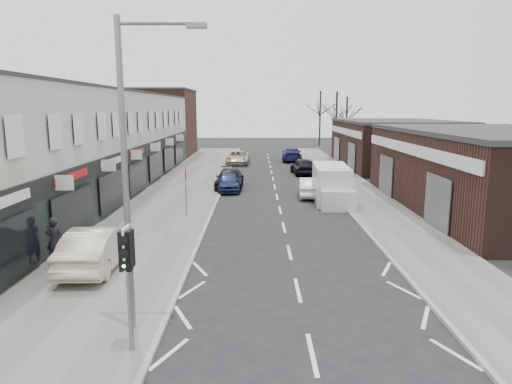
{
  "coord_description": "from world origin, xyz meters",
  "views": [
    {
      "loc": [
        -1.35,
        -12.23,
        5.94
      ],
      "look_at": [
        -1.39,
        5.77,
        2.6
      ],
      "focal_mm": 32.0,
      "sensor_mm": 36.0,
      "label": 1
    }
  ],
  "objects_px": {
    "white_van": "(331,185)",
    "parked_car_right_b": "(303,166)",
    "warning_sign": "(186,178)",
    "parked_car_right_a": "(310,187)",
    "parked_car_right_c": "(292,154)",
    "sedan_on_pavement": "(97,247)",
    "parked_car_left_a": "(229,182)",
    "parked_car_left_b": "(230,179)",
    "traffic_light": "(127,260)",
    "parked_car_left_c": "(238,158)",
    "pedestrian": "(55,240)",
    "street_lamp": "(131,161)"
  },
  "relations": [
    {
      "from": "traffic_light",
      "to": "parked_car_right_b",
      "type": "height_order",
      "value": "traffic_light"
    },
    {
      "from": "traffic_light",
      "to": "parked_car_left_a",
      "type": "relative_size",
      "value": 0.79
    },
    {
      "from": "warning_sign",
      "to": "parked_car_left_b",
      "type": "distance_m",
      "value": 9.69
    },
    {
      "from": "sedan_on_pavement",
      "to": "pedestrian",
      "type": "xyz_separation_m",
      "value": [
        -1.72,
        0.4,
        0.13
      ]
    },
    {
      "from": "street_lamp",
      "to": "parked_car_right_b",
      "type": "xyz_separation_m",
      "value": [
        7.32,
        29.36,
        -3.86
      ]
    },
    {
      "from": "parked_car_left_c",
      "to": "parked_car_right_c",
      "type": "bearing_deg",
      "value": 27.04
    },
    {
      "from": "street_lamp",
      "to": "sedan_on_pavement",
      "type": "xyz_separation_m",
      "value": [
        -2.73,
        4.68,
        -3.73
      ]
    },
    {
      "from": "parked_car_right_b",
      "to": "parked_car_right_c",
      "type": "height_order",
      "value": "parked_car_right_c"
    },
    {
      "from": "parked_car_right_b",
      "to": "pedestrian",
      "type": "bearing_deg",
      "value": 59.02
    },
    {
      "from": "parked_car_right_c",
      "to": "parked_car_left_b",
      "type": "bearing_deg",
      "value": 73.37
    },
    {
      "from": "sedan_on_pavement",
      "to": "parked_car_right_a",
      "type": "distance_m",
      "value": 17.09
    },
    {
      "from": "parked_car_left_c",
      "to": "parked_car_right_c",
      "type": "relative_size",
      "value": 0.97
    },
    {
      "from": "parked_car_right_a",
      "to": "parked_car_right_c",
      "type": "relative_size",
      "value": 0.75
    },
    {
      "from": "parked_car_right_a",
      "to": "parked_car_right_b",
      "type": "relative_size",
      "value": 0.89
    },
    {
      "from": "traffic_light",
      "to": "sedan_on_pavement",
      "type": "bearing_deg",
      "value": 115.82
    },
    {
      "from": "pedestrian",
      "to": "parked_car_right_a",
      "type": "relative_size",
      "value": 0.46
    },
    {
      "from": "parked_car_left_b",
      "to": "parked_car_right_c",
      "type": "relative_size",
      "value": 0.93
    },
    {
      "from": "white_van",
      "to": "parked_car_right_b",
      "type": "relative_size",
      "value": 1.35
    },
    {
      "from": "white_van",
      "to": "parked_car_left_c",
      "type": "xyz_separation_m",
      "value": [
        -6.8,
        19.62,
        -0.38
      ]
    },
    {
      "from": "sedan_on_pavement",
      "to": "parked_car_left_a",
      "type": "relative_size",
      "value": 1.2
    },
    {
      "from": "parked_car_right_a",
      "to": "parked_car_right_b",
      "type": "height_order",
      "value": "parked_car_right_b"
    },
    {
      "from": "sedan_on_pavement",
      "to": "parked_car_left_b",
      "type": "height_order",
      "value": "sedan_on_pavement"
    },
    {
      "from": "traffic_light",
      "to": "parked_car_left_a",
      "type": "height_order",
      "value": "traffic_light"
    },
    {
      "from": "warning_sign",
      "to": "parked_car_right_b",
      "type": "relative_size",
      "value": 0.61
    },
    {
      "from": "pedestrian",
      "to": "sedan_on_pavement",
      "type": "bearing_deg",
      "value": 161.25
    },
    {
      "from": "traffic_light",
      "to": "parked_car_right_c",
      "type": "height_order",
      "value": "traffic_light"
    },
    {
      "from": "parked_car_right_b",
      "to": "parked_car_right_c",
      "type": "relative_size",
      "value": 0.84
    },
    {
      "from": "street_lamp",
      "to": "sedan_on_pavement",
      "type": "bearing_deg",
      "value": 120.24
    },
    {
      "from": "street_lamp",
      "to": "pedestrian",
      "type": "relative_size",
      "value": 4.41
    },
    {
      "from": "parked_car_left_c",
      "to": "parked_car_right_c",
      "type": "height_order",
      "value": "parked_car_right_c"
    },
    {
      "from": "white_van",
      "to": "parked_car_right_b",
      "type": "distance_m",
      "value": 12.1
    },
    {
      "from": "white_van",
      "to": "traffic_light",
      "type": "bearing_deg",
      "value": -109.68
    },
    {
      "from": "white_van",
      "to": "parked_car_left_b",
      "type": "distance_m",
      "value": 8.41
    },
    {
      "from": "warning_sign",
      "to": "white_van",
      "type": "distance_m",
      "value": 9.72
    },
    {
      "from": "traffic_light",
      "to": "pedestrian",
      "type": "distance_m",
      "value": 7.9
    },
    {
      "from": "white_van",
      "to": "parked_car_left_a",
      "type": "distance_m",
      "value": 7.75
    },
    {
      "from": "parked_car_left_c",
      "to": "parked_car_right_b",
      "type": "height_order",
      "value": "parked_car_right_b"
    },
    {
      "from": "parked_car_left_c",
      "to": "parked_car_right_a",
      "type": "height_order",
      "value": "parked_car_left_c"
    },
    {
      "from": "sedan_on_pavement",
      "to": "parked_car_right_b",
      "type": "relative_size",
      "value": 1.06
    },
    {
      "from": "warning_sign",
      "to": "parked_car_left_b",
      "type": "height_order",
      "value": "warning_sign"
    },
    {
      "from": "pedestrian",
      "to": "parked_car_right_c",
      "type": "bearing_deg",
      "value": -113.98
    },
    {
      "from": "street_lamp",
      "to": "parked_car_right_c",
      "type": "relative_size",
      "value": 1.52
    },
    {
      "from": "warning_sign",
      "to": "parked_car_left_c",
      "type": "bearing_deg",
      "value": 85.82
    },
    {
      "from": "traffic_light",
      "to": "sedan_on_pavement",
      "type": "distance_m",
      "value": 6.72
    },
    {
      "from": "sedan_on_pavement",
      "to": "parked_car_left_a",
      "type": "xyz_separation_m",
      "value": [
        3.85,
        16.29,
        -0.23
      ]
    },
    {
      "from": "white_van",
      "to": "parked_car_right_b",
      "type": "xyz_separation_m",
      "value": [
        -0.61,
        12.08,
        -0.33
      ]
    },
    {
      "from": "warning_sign",
      "to": "white_van",
      "type": "height_order",
      "value": "warning_sign"
    },
    {
      "from": "parked_car_right_a",
      "to": "parked_car_right_c",
      "type": "xyz_separation_m",
      "value": [
        0.35,
        20.89,
        0.11
      ]
    },
    {
      "from": "warning_sign",
      "to": "white_van",
      "type": "xyz_separation_m",
      "value": [
        8.56,
        4.47,
        -1.11
      ]
    },
    {
      "from": "traffic_light",
      "to": "street_lamp",
      "type": "xyz_separation_m",
      "value": [
        -0.13,
        1.22,
        2.2
      ]
    }
  ]
}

